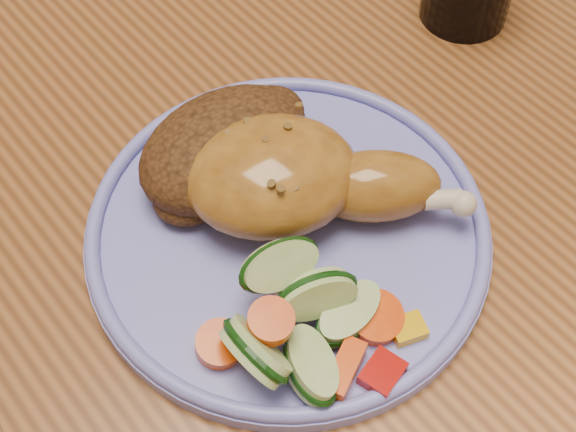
# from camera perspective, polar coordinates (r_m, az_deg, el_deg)

# --- Properties ---
(dining_table) EXTENTS (0.90, 1.40, 0.75)m
(dining_table) POSITION_cam_1_polar(r_m,az_deg,el_deg) (0.68, -6.15, 3.27)
(dining_table) COLOR brown
(dining_table) RESTS_ON ground
(plate) EXTENTS (0.27, 0.27, 0.01)m
(plate) POSITION_cam_1_polar(r_m,az_deg,el_deg) (0.53, 0.00, -1.26)
(plate) COLOR #7275D3
(plate) RESTS_ON dining_table
(plate_rim) EXTENTS (0.27, 0.27, 0.01)m
(plate_rim) POSITION_cam_1_polar(r_m,az_deg,el_deg) (0.52, 0.00, -0.61)
(plate_rim) COLOR #7275D3
(plate_rim) RESTS_ON plate
(chicken_leg) EXTENTS (0.17, 0.17, 0.06)m
(chicken_leg) POSITION_cam_1_polar(r_m,az_deg,el_deg) (0.51, 0.64, 2.69)
(chicken_leg) COLOR #A46B22
(chicken_leg) RESTS_ON plate
(rice_pilaf) EXTENTS (0.13, 0.09, 0.05)m
(rice_pilaf) POSITION_cam_1_polar(r_m,az_deg,el_deg) (0.54, -4.32, 4.85)
(rice_pilaf) COLOR #4C2C13
(rice_pilaf) RESTS_ON plate
(vegetable_pile) EXTENTS (0.12, 0.12, 0.06)m
(vegetable_pile) POSITION_cam_1_polar(r_m,az_deg,el_deg) (0.47, 1.30, -7.53)
(vegetable_pile) COLOR #A50A05
(vegetable_pile) RESTS_ON plate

